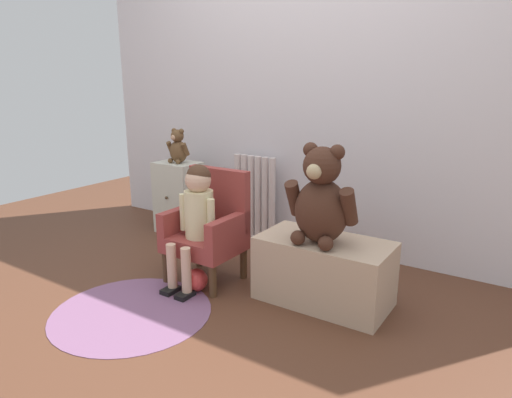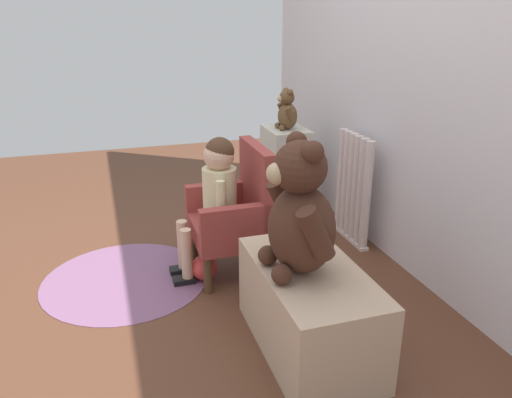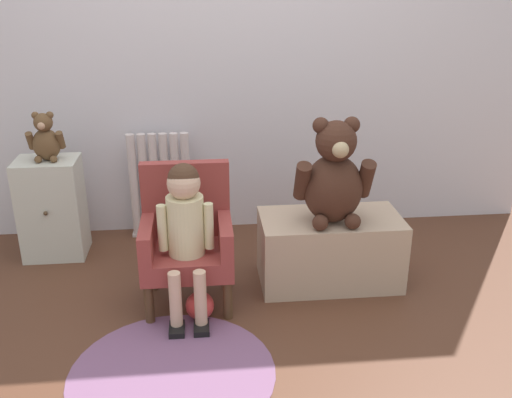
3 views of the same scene
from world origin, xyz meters
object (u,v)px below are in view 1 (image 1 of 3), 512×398
object	(u,v)px
low_bench	(324,271)
small_teddy_bear	(178,148)
floor_rug	(132,312)
toy_ball	(196,280)
child_armchair	(209,227)
child_figure	(196,208)
radiator	(255,198)
small_dresser	(179,198)
large_teddy_bear	(321,200)

from	to	relation	value
low_bench	small_teddy_bear	bearing A→B (deg)	162.73
floor_rug	toy_ball	distance (m)	0.41
child_armchair	child_figure	size ratio (longest dim) A/B	0.93
low_bench	radiator	bearing A→B (deg)	143.52
radiator	small_dresser	size ratio (longest dim) A/B	1.13
large_teddy_bear	low_bench	bearing A→B (deg)	79.11
radiator	small_teddy_bear	size ratio (longest dim) A/B	2.43
child_armchair	small_teddy_bear	bearing A→B (deg)	143.31
radiator	large_teddy_bear	xyz separation A→B (m)	(0.88, -0.70, 0.27)
radiator	small_teddy_bear	world-z (taller)	small_teddy_bear
floor_rug	radiator	bearing A→B (deg)	94.29
radiator	toy_ball	xyz separation A→B (m)	(0.22, -0.94, -0.25)
child_figure	large_teddy_bear	distance (m)	0.74
floor_rug	toy_ball	size ratio (longest dim) A/B	6.29
large_teddy_bear	toy_ball	distance (m)	0.88
radiator	child_armchair	world-z (taller)	child_armchair
radiator	large_teddy_bear	distance (m)	1.16
child_armchair	large_teddy_bear	size ratio (longest dim) A/B	1.28
large_teddy_bear	floor_rug	bearing A→B (deg)	-141.25
large_teddy_bear	floor_rug	distance (m)	1.16
child_armchair	floor_rug	xyz separation A→B (m)	(-0.07, -0.58, -0.33)
child_armchair	small_teddy_bear	size ratio (longest dim) A/B	2.55
low_bench	large_teddy_bear	world-z (taller)	large_teddy_bear
child_armchair	low_bench	bearing A→B (deg)	7.58
toy_ball	low_bench	bearing A→B (deg)	22.91
large_teddy_bear	toy_ball	size ratio (longest dim) A/B	3.94
small_teddy_bear	toy_ball	distance (m)	1.24
floor_rug	child_figure	bearing A→B (deg)	81.85
large_teddy_bear	radiator	bearing A→B (deg)	141.32
low_bench	small_teddy_bear	size ratio (longest dim) A/B	2.69
child_figure	small_dresser	bearing A→B (deg)	138.73
child_armchair	low_bench	xyz separation A→B (m)	(0.72, 0.10, -0.15)
small_dresser	child_armchair	bearing A→B (deg)	-36.26
toy_ball	small_teddy_bear	bearing A→B (deg)	136.90
small_teddy_bear	large_teddy_bear	bearing A→B (deg)	-19.05
radiator	small_teddy_bear	xyz separation A→B (m)	(-0.57, -0.20, 0.36)
radiator	floor_rug	bearing A→B (deg)	-85.71
small_teddy_bear	radiator	bearing A→B (deg)	19.59
floor_rug	toy_ball	world-z (taller)	toy_ball
low_bench	small_dresser	bearing A→B (deg)	162.77
child_figure	low_bench	size ratio (longest dim) A/B	1.02
child_armchair	large_teddy_bear	xyz separation A→B (m)	(0.71, 0.05, 0.26)
large_teddy_bear	small_teddy_bear	bearing A→B (deg)	160.95
floor_rug	small_dresser	bearing A→B (deg)	121.33
small_dresser	toy_ball	world-z (taller)	small_dresser
child_armchair	floor_rug	bearing A→B (deg)	-96.63
small_dresser	radiator	bearing A→B (deg)	18.68
small_dresser	low_bench	bearing A→B (deg)	-17.23
radiator	child_figure	distance (m)	0.89
child_armchair	small_teddy_bear	xyz separation A→B (m)	(-0.74, 0.55, 0.35)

